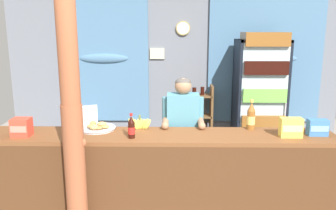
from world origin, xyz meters
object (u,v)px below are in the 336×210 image
(banana_bunch, at_px, (140,124))
(shopkeeper, at_px, (183,126))
(drink_fridge, at_px, (260,91))
(pastry_tray, at_px, (97,128))
(soda_bottle_cola, at_px, (132,128))
(snack_box_biscuit, at_px, (318,127))
(plastic_lawn_chair, at_px, (86,131))
(soda_bottle_iced_tea, at_px, (251,117))
(timber_post, at_px, (72,111))
(snack_box_instant_noodle, at_px, (291,127))
(snack_box_crackers, at_px, (22,127))
(stall_counter, at_px, (160,173))
(bottle_shelf_rack, at_px, (198,118))

(banana_bunch, bearing_deg, shopkeeper, 28.89)
(drink_fridge, bearing_deg, pastry_tray, -140.78)
(pastry_tray, distance_m, banana_bunch, 0.46)
(soda_bottle_cola, bearing_deg, snack_box_biscuit, 3.64)
(drink_fridge, xyz_separation_m, banana_bunch, (-1.71, -1.74, -0.05))
(drink_fridge, xyz_separation_m, plastic_lawn_chair, (-2.70, -0.20, -0.59))
(soda_bottle_cola, bearing_deg, soda_bottle_iced_tea, 14.55)
(timber_post, distance_m, snack_box_instant_noodle, 2.12)
(banana_bunch, bearing_deg, soda_bottle_cola, -98.94)
(plastic_lawn_chair, bearing_deg, pastry_tray, -71.15)
(snack_box_instant_noodle, xyz_separation_m, pastry_tray, (-1.99, 0.22, -0.07))
(snack_box_crackers, distance_m, banana_bunch, 1.19)
(plastic_lawn_chair, xyz_separation_m, snack_box_instant_noodle, (2.52, -1.79, 0.59))
(drink_fridge, xyz_separation_m, soda_bottle_iced_tea, (-0.51, -1.72, 0.03))
(stall_counter, xyz_separation_m, banana_bunch, (-0.23, 0.30, 0.44))
(soda_bottle_cola, bearing_deg, shopkeeper, 47.60)
(bottle_shelf_rack, xyz_separation_m, snack_box_crackers, (-1.93, -2.26, 0.48))
(snack_box_biscuit, height_order, snack_box_crackers, snack_box_crackers)
(shopkeeper, height_order, pastry_tray, shopkeeper)
(pastry_tray, bearing_deg, bottle_shelf_rack, 58.88)
(timber_post, bearing_deg, drink_fridge, 45.73)
(drink_fridge, relative_size, snack_box_instant_noodle, 9.24)
(timber_post, relative_size, banana_bunch, 10.24)
(stall_counter, xyz_separation_m, soda_bottle_iced_tea, (0.96, 0.32, 0.52))
(drink_fridge, bearing_deg, timber_post, -134.27)
(snack_box_biscuit, xyz_separation_m, snack_box_instant_noodle, (-0.29, -0.06, 0.01))
(soda_bottle_cola, bearing_deg, snack_box_crackers, 177.88)
(soda_bottle_iced_tea, height_order, snack_box_biscuit, soda_bottle_iced_tea)
(timber_post, relative_size, snack_box_biscuit, 14.14)
(stall_counter, height_order, banana_bunch, banana_bunch)
(timber_post, height_order, bottle_shelf_rack, timber_post)
(soda_bottle_iced_tea, distance_m, soda_bottle_cola, 1.28)
(soda_bottle_iced_tea, bearing_deg, pastry_tray, -178.57)
(snack_box_crackers, relative_size, pastry_tray, 0.46)
(soda_bottle_iced_tea, bearing_deg, snack_box_instant_noodle, -37.32)
(timber_post, xyz_separation_m, pastry_tray, (0.10, 0.55, -0.32))
(plastic_lawn_chair, height_order, snack_box_crackers, snack_box_crackers)
(timber_post, bearing_deg, shopkeeper, 39.47)
(snack_box_biscuit, distance_m, snack_box_crackers, 2.98)
(bottle_shelf_rack, relative_size, pastry_tray, 2.85)
(plastic_lawn_chair, height_order, pastry_tray, pastry_tray)
(soda_bottle_iced_tea, relative_size, snack_box_biscuit, 1.69)
(snack_box_biscuit, xyz_separation_m, snack_box_crackers, (-2.98, -0.08, 0.01))
(banana_bunch, bearing_deg, drink_fridge, 45.45)
(stall_counter, xyz_separation_m, pastry_tray, (-0.68, 0.27, 0.40))
(snack_box_biscuit, height_order, pastry_tray, snack_box_biscuit)
(drink_fridge, distance_m, snack_box_instant_noodle, 1.99)
(drink_fridge, xyz_separation_m, shopkeeper, (-1.24, -1.47, -0.15))
(snack_box_instant_noodle, bearing_deg, drink_fridge, 85.02)
(soda_bottle_iced_tea, xyz_separation_m, soda_bottle_cola, (-1.24, -0.32, -0.03))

